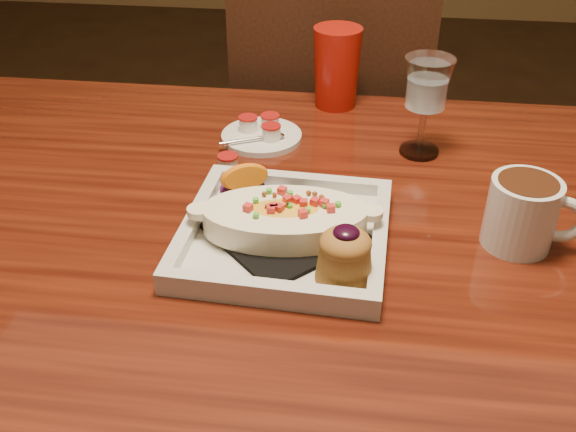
# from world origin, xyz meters

# --- Properties ---
(table) EXTENTS (1.50, 0.90, 0.75)m
(table) POSITION_xyz_m (0.00, 0.00, 0.65)
(table) COLOR maroon
(table) RESTS_ON floor
(chair_far) EXTENTS (0.42, 0.42, 0.93)m
(chair_far) POSITION_xyz_m (-0.00, 0.63, 0.51)
(chair_far) COLOR black
(chair_far) RESTS_ON floor
(plate) EXTENTS (0.27, 0.27, 0.08)m
(plate) POSITION_xyz_m (-0.01, -0.04, 0.78)
(plate) COLOR silver
(plate) RESTS_ON table
(coffee_mug) EXTENTS (0.12, 0.09, 0.09)m
(coffee_mug) POSITION_xyz_m (0.28, 0.00, 0.80)
(coffee_mug) COLOR silver
(coffee_mug) RESTS_ON table
(goblet) EXTENTS (0.08, 0.08, 0.16)m
(goblet) POSITION_xyz_m (0.16, 0.23, 0.86)
(goblet) COLOR silver
(goblet) RESTS_ON table
(saucer) EXTENTS (0.13, 0.13, 0.09)m
(saucer) POSITION_xyz_m (-0.09, 0.25, 0.76)
(saucer) COLOR silver
(saucer) RESTS_ON table
(creamer_loose) EXTENTS (0.03, 0.03, 0.02)m
(creamer_loose) POSITION_xyz_m (-0.13, 0.14, 0.76)
(creamer_loose) COLOR white
(creamer_loose) RESTS_ON table
(red_tumbler) EXTENTS (0.09, 0.09, 0.14)m
(red_tumbler) POSITION_xyz_m (0.02, 0.40, 0.82)
(red_tumbler) COLOR #A3140B
(red_tumbler) RESTS_ON table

